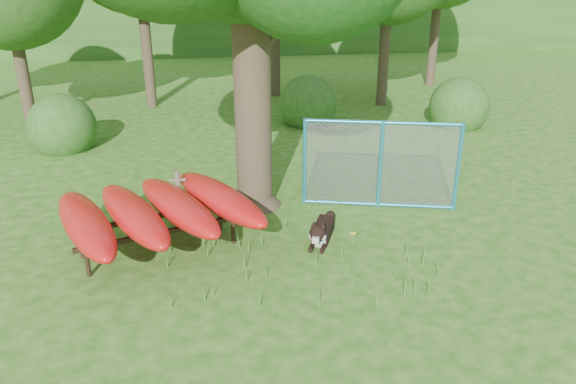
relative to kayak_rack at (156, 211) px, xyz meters
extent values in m
plane|color=#245110|center=(2.10, -1.24, -0.78)|extent=(80.00, 80.00, 0.00)
cylinder|color=#392C1F|center=(1.87, 1.74, 2.09)|extent=(0.93, 0.93, 5.73)
cone|color=#392C1F|center=(1.87, 1.74, -0.49)|extent=(1.39, 1.39, 0.57)
cylinder|color=#392C1F|center=(2.52, 1.96, 2.89)|extent=(1.40, 1.17, 1.22)
cylinder|color=brown|center=(0.35, 0.99, -0.22)|extent=(0.11, 0.11, 1.11)
cylinder|color=brown|center=(0.35, 0.99, 0.16)|extent=(0.30, 0.08, 0.06)
cylinder|color=black|center=(-1.10, -0.72, -0.53)|extent=(0.10, 0.10, 0.49)
cylinder|color=black|center=(1.31, 0.07, -0.53)|extent=(0.10, 0.10, 0.49)
cylinder|color=black|center=(-1.31, -0.07, -0.53)|extent=(0.10, 0.10, 0.49)
cylinder|color=black|center=(1.10, 0.72, -0.53)|extent=(0.10, 0.10, 0.49)
cube|color=black|center=(0.11, -0.32, -0.27)|extent=(2.80, 0.99, 0.08)
cube|color=black|center=(-0.11, 0.32, -0.27)|extent=(2.80, 0.99, 0.08)
ellipsoid|color=red|center=(-1.11, -0.37, 0.00)|extent=(1.74, 2.96, 0.47)
ellipsoid|color=red|center=(-0.37, -0.12, 0.00)|extent=(1.82, 2.95, 0.47)
ellipsoid|color=red|center=(0.37, 0.12, 0.00)|extent=(1.90, 2.92, 0.47)
ellipsoid|color=red|center=(1.11, 0.37, 0.00)|extent=(1.98, 2.90, 0.47)
cube|color=black|center=(2.98, 0.08, -0.64)|extent=(0.58, 0.85, 0.27)
cube|color=beige|center=(2.85, -0.24, -0.65)|extent=(0.29, 0.24, 0.25)
sphere|color=black|center=(2.77, -0.43, -0.43)|extent=(0.30, 0.30, 0.30)
cube|color=beige|center=(2.72, -0.56, -0.48)|extent=(0.17, 0.19, 0.10)
sphere|color=beige|center=(2.67, -0.42, -0.48)|extent=(0.14, 0.14, 0.14)
sphere|color=beige|center=(2.84, -0.49, -0.48)|extent=(0.14, 0.14, 0.14)
cone|color=black|center=(2.71, -0.36, -0.27)|extent=(0.15, 0.16, 0.14)
cone|color=black|center=(2.86, -0.42, -0.27)|extent=(0.12, 0.14, 0.14)
cylinder|color=black|center=(2.69, -0.36, -0.72)|extent=(0.21, 0.35, 0.08)
cylinder|color=black|center=(2.88, -0.44, -0.72)|extent=(0.21, 0.35, 0.08)
sphere|color=black|center=(3.20, 0.46, -0.52)|extent=(0.18, 0.18, 0.18)
torus|color=#184BB4|center=(2.80, -0.35, -0.50)|extent=(0.30, 0.19, 0.29)
cylinder|color=teal|center=(2.90, 1.65, 0.15)|extent=(0.10, 0.10, 1.85)
cylinder|color=teal|center=(4.39, 1.26, 0.15)|extent=(0.10, 0.10, 1.85)
cylinder|color=teal|center=(5.89, 0.86, 0.15)|extent=(0.10, 0.10, 1.85)
cylinder|color=teal|center=(4.39, 1.26, 1.04)|extent=(3.01, 0.86, 0.07)
cylinder|color=teal|center=(4.39, 1.26, -0.72)|extent=(3.01, 0.86, 0.07)
plane|color=gray|center=(4.39, 1.26, 0.15)|extent=(2.99, 0.79, 3.09)
cylinder|color=#42802A|center=(3.45, -0.28, -0.67)|extent=(0.02, 0.02, 0.21)
sphere|color=yellow|center=(3.45, -0.28, -0.56)|extent=(0.04, 0.04, 0.04)
sphere|color=yellow|center=(3.50, -0.27, -0.55)|extent=(0.04, 0.04, 0.04)
sphere|color=yellow|center=(3.43, -0.25, -0.57)|extent=(0.04, 0.04, 0.04)
sphere|color=yellow|center=(3.46, -0.32, -0.56)|extent=(0.04, 0.04, 0.04)
sphere|color=yellow|center=(3.42, -0.30, -0.55)|extent=(0.04, 0.04, 0.04)
cylinder|color=#392C1F|center=(-4.40, 8.76, 1.32)|extent=(0.36, 0.36, 4.20)
cylinder|color=#392C1F|center=(-0.90, 10.76, 1.85)|extent=(0.36, 0.36, 5.25)
cylinder|color=#392C1F|center=(3.60, 11.76, 1.15)|extent=(0.36, 0.36, 3.85)
cylinder|color=#392C1F|center=(7.10, 9.76, 1.60)|extent=(0.36, 0.36, 4.76)
cylinder|color=#392C1F|center=(10.10, 12.76, 1.67)|extent=(0.36, 0.36, 4.90)
sphere|color=#24511A|center=(-2.90, 6.26, -0.78)|extent=(1.80, 1.80, 1.80)
sphere|color=#24511A|center=(8.60, 6.76, -0.78)|extent=(1.80, 1.80, 1.80)
sphere|color=#24511A|center=(4.10, 7.76, -0.78)|extent=(1.80, 1.80, 1.80)
camera|label=1|loc=(0.94, -9.06, 4.05)|focal=35.00mm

